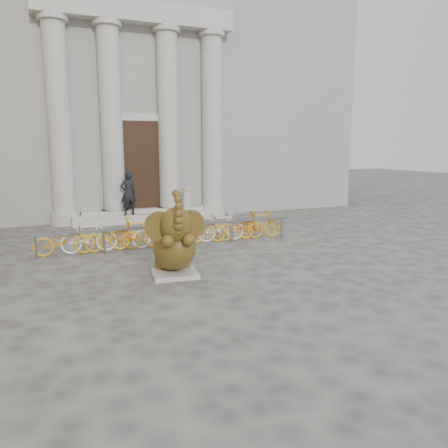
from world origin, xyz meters
name	(u,v)px	position (x,y,z in m)	size (l,w,h in m)	color
ground	(234,285)	(0.00, 0.00, 0.00)	(80.00, 80.00, 0.00)	#474442
classical_building	(119,91)	(0.00, 14.93, 5.98)	(22.00, 10.70, 12.00)	gray
entrance_steps	(146,217)	(0.00, 9.40, 0.18)	(6.00, 1.20, 0.36)	#A8A59E
elephant_statue	(175,245)	(-1.06, 1.18, 0.79)	(1.44, 1.66, 2.16)	#A8A59E
bike_rack	(169,231)	(-0.30, 4.45, 0.50)	(8.29, 0.53, 1.00)	slate
pedestrian	(128,193)	(-0.76, 9.05, 1.26)	(0.66, 0.43, 1.80)	black
balustrade_post	(187,200)	(1.74, 9.10, 0.85)	(0.43, 0.43, 1.06)	#A8A59E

